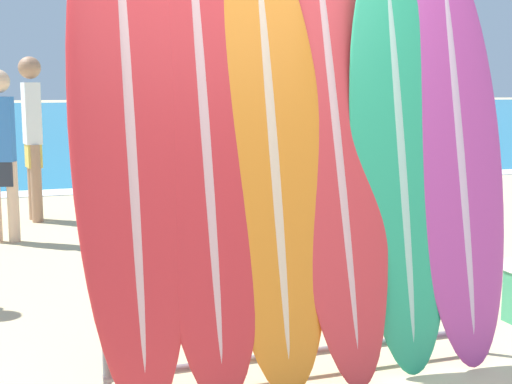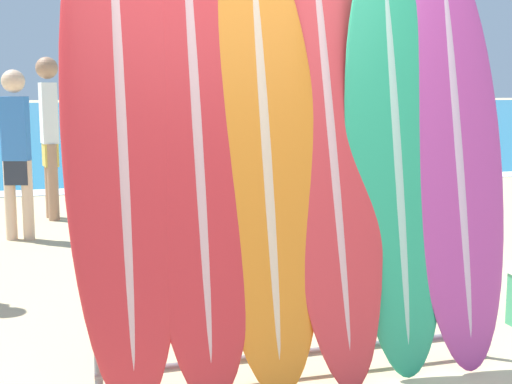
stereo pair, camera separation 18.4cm
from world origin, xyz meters
TOP-DOWN VIEW (x-y plane):
  - ocean_water at (0.00, 36.78)m, footprint 120.00×60.00m
  - surfboard_rack at (0.25, 0.55)m, footprint 2.04×0.04m
  - surfboard_slot_0 at (-0.60, 0.63)m, footprint 0.55×0.72m
  - surfboard_slot_1 at (-0.25, 0.64)m, footprint 0.55×0.74m
  - surfboard_slot_2 at (0.08, 0.59)m, footprint 0.57×0.62m
  - surfboard_slot_3 at (0.43, 0.64)m, footprint 0.53×0.79m
  - surfboard_slot_4 at (0.77, 0.58)m, footprint 0.54×0.50m
  - surfboard_slot_5 at (1.12, 0.58)m, footprint 0.55×0.56m
  - person_near_water at (-1.23, 4.39)m, footprint 0.27×0.22m
  - person_far_left at (-0.01, 4.67)m, footprint 0.24×0.29m
  - person_far_right at (-0.92, 5.43)m, footprint 0.24×0.30m

SIDE VIEW (x-z plane):
  - ocean_water at x=0.00m, z-range 0.00..0.01m
  - surfboard_rack at x=0.25m, z-range 0.04..0.85m
  - person_near_water at x=-1.23m, z-range 0.07..1.69m
  - person_far_left at x=-0.01m, z-range 0.08..1.86m
  - person_far_right at x=-0.92m, z-range 0.08..1.86m
  - surfboard_slot_4 at x=0.77m, z-range 0.00..2.19m
  - surfboard_slot_5 at x=1.12m, z-range 0.00..2.24m
  - surfboard_slot_2 at x=0.08m, z-range 0.00..2.27m
  - surfboard_slot_3 at x=0.43m, z-range 0.00..2.48m
  - surfboard_slot_1 at x=-0.25m, z-range 0.00..2.57m
  - surfboard_slot_0 at x=-0.60m, z-range 0.00..2.58m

